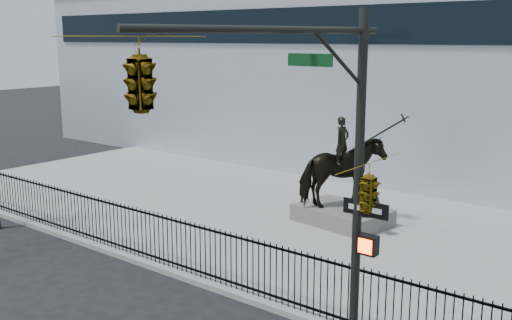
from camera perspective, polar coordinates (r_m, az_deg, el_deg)
The scene contains 7 objects.
ground at distance 16.97m, azimuth -12.68°, elevation -11.14°, with size 120.00×120.00×0.00m, color black.
plaza at distance 21.71m, azimuth 1.85°, elevation -5.56°, with size 30.00×12.00×0.15m, color gray.
building at distance 32.20m, azimuth 15.98°, elevation 7.63°, with size 44.00×14.00×9.00m, color silver.
picket_fence at distance 17.40m, azimuth -9.60°, elevation -7.26°, with size 22.10×0.10×1.50m.
statue_plinth at distance 21.05m, azimuth 8.21°, elevation -5.21°, with size 3.04×2.09×0.57m, color #625E59.
equestrian_statue at distance 20.64m, azimuth 8.46°, elevation -1.32°, with size 3.86×2.67×3.30m.
traffic_signal_right at distance 9.80m, azimuth 0.93°, elevation 2.05°, with size 2.17×6.86×7.00m.
Camera 1 is at (12.36, -9.67, 6.47)m, focal length 42.00 mm.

